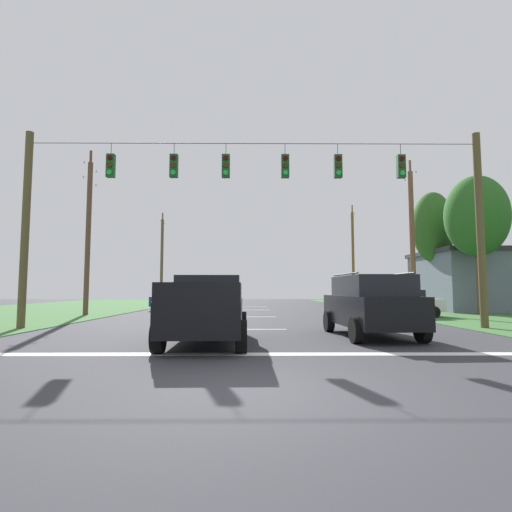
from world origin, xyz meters
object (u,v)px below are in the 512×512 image
utility_pole_far_left (162,260)px  utility_pole_mid_left (88,233)px  utility_pole_far_right (353,256)px  roadside_store (511,280)px  tree_roadside_left (476,216)px  overhead_signal_span (254,213)px  pickup_truck (207,309)px  distant_car_crossing_white (401,303)px  suv_black (370,304)px  utility_pole_mid_right (412,239)px  distant_car_oncoming (181,300)px  tree_roadside_right (433,227)px

utility_pole_far_left → utility_pole_mid_left: bearing=-91.7°
utility_pole_far_right → utility_pole_far_left: size_ratio=1.09×
utility_pole_far_right → utility_pole_far_left: 19.97m
utility_pole_mid_left → roadside_store: size_ratio=0.80×
roadside_store → tree_roadside_left: bearing=-135.9°
overhead_signal_span → pickup_truck: bearing=-108.1°
distant_car_crossing_white → tree_roadside_left: 7.95m
pickup_truck → roadside_store: (20.36, 17.78, 1.24)m
overhead_signal_span → distant_car_crossing_white: (8.23, 6.55, -3.83)m
suv_black → utility_pole_far_right: 29.47m
pickup_truck → utility_pole_mid_right: (11.32, 13.19, 3.70)m
distant_car_oncoming → overhead_signal_span: bearing=-68.9°
pickup_truck → distant_car_crossing_white: size_ratio=1.24×
tree_roadside_left → tree_roadside_right: bearing=99.5°
pickup_truck → utility_pole_mid_left: (-8.70, 12.55, 4.01)m
overhead_signal_span → pickup_truck: size_ratio=3.42×
utility_pole_mid_right → utility_pole_far_right: utility_pole_far_right is taller
distant_car_crossing_white → utility_pole_mid_right: utility_pole_mid_right is taller
utility_pole_far_left → tree_roadside_right: bearing=-29.7°
utility_pole_mid_left → pickup_truck: bearing=-55.3°
pickup_truck → roadside_store: size_ratio=0.43×
utility_pole_mid_right → utility_pole_far_right: bearing=88.5°
utility_pole_far_left → tree_roadside_left: 29.17m
distant_car_oncoming → tree_roadside_left: size_ratio=0.50×
overhead_signal_span → distant_car_oncoming: size_ratio=4.31×
utility_pole_far_left → roadside_store: 31.21m
pickup_truck → utility_pole_far_right: (11.77, 29.90, 4.06)m
distant_car_oncoming → utility_pole_far_left: bearing=109.3°
utility_pole_mid_right → pickup_truck: bearing=-130.7°
overhead_signal_span → suv_black: bearing=-36.2°
distant_car_crossing_white → distant_car_oncoming: size_ratio=1.02×
distant_car_oncoming → utility_pole_mid_right: bearing=-18.0°
utility_pole_mid_left → overhead_signal_span: bearing=-39.5°
utility_pole_far_left → tree_roadside_right: size_ratio=1.11×
tree_roadside_right → utility_pole_mid_right: bearing=-128.1°
utility_pole_far_left → overhead_signal_span: bearing=-69.7°
suv_black → utility_pole_far_right: utility_pole_far_right is taller
utility_pole_mid_left → roadside_store: utility_pole_mid_left is taller
utility_pole_far_right → tree_roadside_left: bearing=-78.7°
overhead_signal_span → distant_car_crossing_white: 11.19m
utility_pole_mid_left → utility_pole_mid_right: bearing=1.8°
distant_car_crossing_white → utility_pole_mid_left: utility_pole_mid_left is taller
pickup_truck → utility_pole_far_right: utility_pole_far_right is taller
overhead_signal_span → utility_pole_mid_left: size_ratio=1.84×
overhead_signal_span → distant_car_oncoming: bearing=111.1°
distant_car_oncoming → roadside_store: (24.35, -0.38, 1.42)m
suv_black → distant_car_oncoming: 19.05m
roadside_store → utility_pole_mid_right: bearing=-153.1°
utility_pole_far_left → roadside_store: size_ratio=0.76×
roadside_store → utility_pole_far_right: bearing=125.3°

